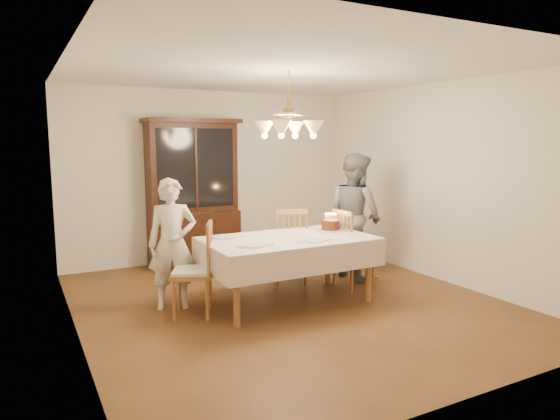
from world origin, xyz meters
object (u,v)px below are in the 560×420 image
china_hutch (193,195)px  elderly_woman (172,244)px  chair_far_side (290,250)px  birthday_cake (330,226)px  dining_table (288,244)px

china_hutch → elderly_woman: china_hutch is taller
china_hutch → chair_far_side: 1.86m
china_hutch → birthday_cake: 2.36m
china_hutch → birthday_cake: (1.03, -2.12, -0.22)m
birthday_cake → dining_table: bearing=-168.3°
dining_table → elderly_woman: (-1.21, 0.45, 0.04)m
chair_far_side → birthday_cake: chair_far_side is taller
chair_far_side → elderly_woman: size_ratio=0.69×
elderly_woman → china_hutch: bearing=80.4°
dining_table → birthday_cake: birthday_cake is taller
china_hutch → birthday_cake: china_hutch is taller
chair_far_side → elderly_woman: bearing=-172.3°
chair_far_side → birthday_cake: bearing=-62.9°
chair_far_side → birthday_cake: 0.71m
dining_table → birthday_cake: size_ratio=6.33×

